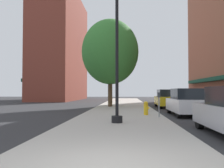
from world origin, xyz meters
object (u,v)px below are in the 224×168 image
fire_hydrant (146,108)px  parking_meter_near (159,102)px  lamppost (117,52)px  car_yellow (167,99)px  car_white (186,102)px  tree_near (110,52)px

fire_hydrant → parking_meter_near: bearing=-63.5°
fire_hydrant → lamppost: bearing=-113.3°
car_yellow → car_white: bearing=-88.4°
tree_near → fire_hydrant: bearing=-71.4°
fire_hydrant → car_white: (2.54, 0.96, 0.29)m
lamppost → tree_near: (-1.09, 11.39, 1.91)m
lamppost → fire_hydrant: bearing=66.7°
car_white → fire_hydrant: bearing=-157.7°
fire_hydrant → parking_meter_near: 1.40m
parking_meter_near → car_white: bearing=47.8°
lamppost → car_yellow: (4.09, 11.73, -2.39)m
fire_hydrant → car_white: size_ratio=0.18×
lamppost → tree_near: size_ratio=0.74×
parking_meter_near → car_white: (1.95, 2.15, -0.14)m
parking_meter_near → tree_near: tree_near is taller
parking_meter_near → car_white: 2.91m
lamppost → fire_hydrant: size_ratio=7.47×
parking_meter_near → car_yellow: car_yellow is taller
lamppost → parking_meter_near: lamppost is taller
fire_hydrant → car_yellow: size_ratio=0.18×
fire_hydrant → parking_meter_near: size_ratio=0.60×
fire_hydrant → tree_near: (-2.63, 7.81, 4.59)m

